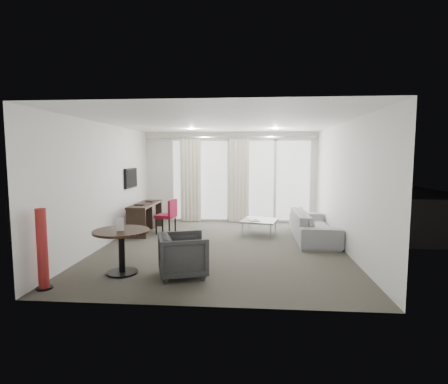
# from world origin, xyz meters

# --- Properties ---
(floor) EXTENTS (5.00, 6.00, 0.00)m
(floor) POSITION_xyz_m (0.00, 0.00, 0.00)
(floor) COLOR #434037
(floor) RESTS_ON ground
(ceiling) EXTENTS (5.00, 6.00, 0.00)m
(ceiling) POSITION_xyz_m (0.00, 0.00, 2.60)
(ceiling) COLOR white
(ceiling) RESTS_ON ground
(wall_left) EXTENTS (0.00, 6.00, 2.60)m
(wall_left) POSITION_xyz_m (-2.50, 0.00, 1.30)
(wall_left) COLOR silver
(wall_left) RESTS_ON ground
(wall_right) EXTENTS (0.00, 6.00, 2.60)m
(wall_right) POSITION_xyz_m (2.50, 0.00, 1.30)
(wall_right) COLOR silver
(wall_right) RESTS_ON ground
(wall_front) EXTENTS (5.00, 0.00, 2.60)m
(wall_front) POSITION_xyz_m (0.00, -3.00, 1.30)
(wall_front) COLOR silver
(wall_front) RESTS_ON ground
(window_panel) EXTENTS (4.00, 0.02, 2.38)m
(window_panel) POSITION_xyz_m (0.30, 2.98, 1.20)
(window_panel) COLOR white
(window_panel) RESTS_ON ground
(window_frame) EXTENTS (4.10, 0.06, 2.44)m
(window_frame) POSITION_xyz_m (0.30, 2.97, 1.20)
(window_frame) COLOR white
(window_frame) RESTS_ON ground
(curtain_left) EXTENTS (0.60, 0.20, 2.38)m
(curtain_left) POSITION_xyz_m (-1.15, 2.82, 1.20)
(curtain_left) COLOR silver
(curtain_left) RESTS_ON ground
(curtain_right) EXTENTS (0.60, 0.20, 2.38)m
(curtain_right) POSITION_xyz_m (0.25, 2.82, 1.20)
(curtain_right) COLOR silver
(curtain_right) RESTS_ON ground
(curtain_track) EXTENTS (4.80, 0.04, 0.04)m
(curtain_track) POSITION_xyz_m (0.00, 2.82, 2.45)
(curtain_track) COLOR #B2B2B7
(curtain_track) RESTS_ON ceiling
(downlight_a) EXTENTS (0.12, 0.12, 0.02)m
(downlight_a) POSITION_xyz_m (-0.90, 1.60, 2.59)
(downlight_a) COLOR #FFE0B2
(downlight_a) RESTS_ON ceiling
(downlight_b) EXTENTS (0.12, 0.12, 0.02)m
(downlight_b) POSITION_xyz_m (1.20, 1.60, 2.59)
(downlight_b) COLOR #FFE0B2
(downlight_b) RESTS_ON ceiling
(desk) EXTENTS (0.48, 1.54, 0.72)m
(desk) POSITION_xyz_m (-2.04, 1.26, 0.36)
(desk) COLOR black
(desk) RESTS_ON floor
(tv) EXTENTS (0.05, 0.80, 0.50)m
(tv) POSITION_xyz_m (-2.46, 1.45, 1.35)
(tv) COLOR black
(tv) RESTS_ON wall_left
(desk_chair) EXTENTS (0.54, 0.52, 0.85)m
(desk_chair) POSITION_xyz_m (-1.49, 1.13, 0.43)
(desk_chair) COLOR maroon
(desk_chair) RESTS_ON floor
(round_table) EXTENTS (1.02, 1.02, 0.72)m
(round_table) POSITION_xyz_m (-1.47, -1.84, 0.36)
(round_table) COLOR black
(round_table) RESTS_ON floor
(menu_card) EXTENTS (0.11, 0.06, 0.21)m
(menu_card) POSITION_xyz_m (-1.47, -1.90, 0.72)
(menu_card) COLOR white
(menu_card) RESTS_ON round_table
(red_lamp) EXTENTS (0.24, 0.24, 1.17)m
(red_lamp) POSITION_xyz_m (-2.36, -2.58, 0.59)
(red_lamp) COLOR maroon
(red_lamp) RESTS_ON floor
(tub_armchair) EXTENTS (0.94, 0.92, 0.68)m
(tub_armchair) POSITION_xyz_m (-0.46, -1.88, 0.34)
(tub_armchair) COLOR #2F2F2F
(tub_armchair) RESTS_ON floor
(coffee_table) EXTENTS (0.98, 0.98, 0.37)m
(coffee_table) POSITION_xyz_m (0.82, 1.19, 0.18)
(coffee_table) COLOR gray
(coffee_table) RESTS_ON floor
(remote) EXTENTS (0.09, 0.18, 0.02)m
(remote) POSITION_xyz_m (0.72, 1.09, 0.36)
(remote) COLOR black
(remote) RESTS_ON coffee_table
(magazine) EXTENTS (0.27, 0.31, 0.01)m
(magazine) POSITION_xyz_m (0.68, 1.05, 0.36)
(magazine) COLOR gray
(magazine) RESTS_ON coffee_table
(sofa) EXTENTS (0.86, 2.20, 0.64)m
(sofa) POSITION_xyz_m (2.05, 0.83, 0.32)
(sofa) COLOR gray
(sofa) RESTS_ON floor
(terrace_slab) EXTENTS (5.60, 3.00, 0.12)m
(terrace_slab) POSITION_xyz_m (0.30, 4.50, -0.06)
(terrace_slab) COLOR #4D4D50
(terrace_slab) RESTS_ON ground
(rattan_chair_a) EXTENTS (0.60, 0.60, 0.81)m
(rattan_chair_a) POSITION_xyz_m (1.08, 3.71, 0.41)
(rattan_chair_a) COLOR brown
(rattan_chair_a) RESTS_ON terrace_slab
(rattan_chair_b) EXTENTS (0.70, 0.70, 0.91)m
(rattan_chair_b) POSITION_xyz_m (2.38, 4.36, 0.46)
(rattan_chair_b) COLOR brown
(rattan_chair_b) RESTS_ON terrace_slab
(rattan_table) EXTENTS (0.54, 0.54, 0.53)m
(rattan_table) POSITION_xyz_m (1.76, 3.89, 0.26)
(rattan_table) COLOR brown
(rattan_table) RESTS_ON terrace_slab
(balustrade) EXTENTS (5.50, 0.06, 1.05)m
(balustrade) POSITION_xyz_m (0.30, 5.95, 0.50)
(balustrade) COLOR #B2B2B7
(balustrade) RESTS_ON terrace_slab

